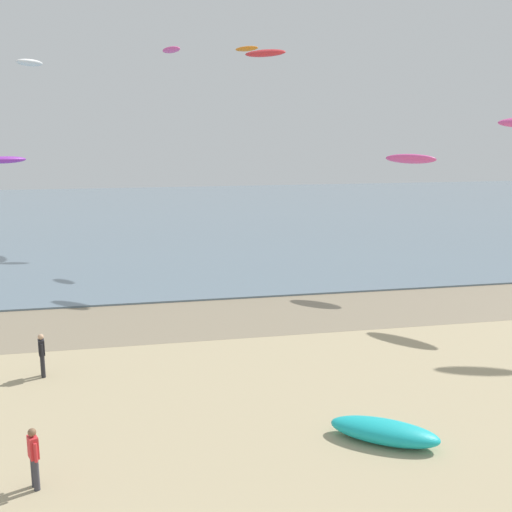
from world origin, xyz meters
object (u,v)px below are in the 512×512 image
at_px(person_by_waterline, 42,354).
at_px(grounded_kite, 384,432).
at_px(kite_aloft_7, 247,49).
at_px(kite_aloft_5, 29,63).
at_px(person_left_flank, 34,456).
at_px(kite_aloft_10, 171,50).
at_px(kite_aloft_1, 265,53).
at_px(kite_aloft_2, 4,160).
at_px(kite_aloft_6, 411,159).

relative_size(person_by_waterline, grounded_kite, 0.51).
bearing_deg(kite_aloft_7, kite_aloft_5, -160.02).
bearing_deg(kite_aloft_7, person_by_waterline, -68.48).
height_order(person_by_waterline, person_left_flank, same).
distance_m(person_by_waterline, kite_aloft_10, 33.64).
relative_size(person_left_flank, kite_aloft_10, 0.60).
distance_m(person_by_waterline, kite_aloft_1, 23.31).
bearing_deg(kite_aloft_7, person_left_flank, -59.86).
xyz_separation_m(kite_aloft_2, kite_aloft_10, (11.51, 10.94, 8.28)).
distance_m(grounded_kite, kite_aloft_1, 26.34).
bearing_deg(kite_aloft_6, kite_aloft_1, 11.58).
height_order(person_left_flank, grounded_kite, person_left_flank).
bearing_deg(kite_aloft_5, person_left_flank, 40.86).
relative_size(kite_aloft_5, kite_aloft_10, 1.02).
distance_m(person_by_waterline, kite_aloft_6, 23.36).
height_order(kite_aloft_5, kite_aloft_10, kite_aloft_10).
bearing_deg(kite_aloft_6, kite_aloft_10, -13.80).
bearing_deg(grounded_kite, person_left_flank, 37.06).
relative_size(kite_aloft_2, kite_aloft_5, 0.97).
relative_size(person_by_waterline, kite_aloft_7, 0.84).
bearing_deg(person_left_flank, kite_aloft_2, 100.76).
xyz_separation_m(person_left_flank, kite_aloft_6, (18.99, 18.29, 6.76)).
bearing_deg(grounded_kite, kite_aloft_6, -82.25).
relative_size(person_left_flank, kite_aloft_6, 0.56).
xyz_separation_m(grounded_kite, kite_aloft_6, (8.94, 17.83, 7.34)).
bearing_deg(kite_aloft_1, kite_aloft_6, -172.40).
distance_m(grounded_kite, kite_aloft_6, 21.25).
relative_size(person_by_waterline, person_left_flank, 1.00).
relative_size(person_by_waterline, kite_aloft_2, 0.61).
distance_m(person_by_waterline, kite_aloft_5, 33.77).
relative_size(kite_aloft_5, kite_aloft_6, 0.96).
bearing_deg(person_left_flank, kite_aloft_5, 97.02).
bearing_deg(kite_aloft_7, kite_aloft_6, -1.90).
distance_m(grounded_kite, kite_aloft_7, 31.85).
relative_size(grounded_kite, kite_aloft_10, 1.17).
distance_m(kite_aloft_6, kite_aloft_10, 24.02).
bearing_deg(kite_aloft_2, grounded_kite, -91.04).
bearing_deg(kite_aloft_5, grounded_kite, 55.10).
relative_size(person_left_flank, grounded_kite, 0.51).
relative_size(kite_aloft_2, kite_aloft_10, 0.99).
distance_m(person_by_waterline, person_left_flank, 7.93).
bearing_deg(person_left_flank, kite_aloft_7, 68.73).
relative_size(grounded_kite, kite_aloft_1, 1.21).
xyz_separation_m(person_by_waterline, kite_aloft_6, (19.79, 10.40, 6.76)).
xyz_separation_m(kite_aloft_1, kite_aloft_6, (7.74, -4.69, -6.29)).
relative_size(kite_aloft_7, kite_aloft_10, 0.71).
relative_size(kite_aloft_6, kite_aloft_10, 1.06).
height_order(grounded_kite, kite_aloft_5, kite_aloft_5).
xyz_separation_m(kite_aloft_2, kite_aloft_6, (23.97, -7.95, 0.20)).
bearing_deg(kite_aloft_7, kite_aloft_1, -38.00).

